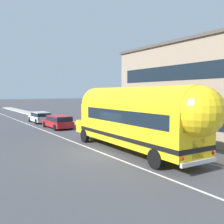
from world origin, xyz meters
TOP-DOWN VIEW (x-y plane):
  - ground_plane at (0.00, 0.00)m, footprint 300.00×300.00m
  - lane_markings at (1.64, 12.00)m, footprint 3.68×80.00m
  - sidewalk_slab at (4.52, 10.00)m, footprint 1.92×90.00m
  - roadside_building at (11.12, -0.69)m, footprint 8.68×17.64m
  - painted_bus at (1.76, -1.15)m, footprint 2.79×12.62m
  - car_lead at (1.76, 12.19)m, footprint 2.02×4.60m
  - car_second at (1.74, 18.38)m, footprint 1.95×4.52m

SIDE VIEW (x-z plane):
  - ground_plane at x=0.00m, z-range 0.00..0.00m
  - lane_markings at x=1.64m, z-range 0.00..0.01m
  - sidewalk_slab at x=4.52m, z-range 0.00..0.15m
  - car_second at x=1.74m, z-range 0.10..1.47m
  - car_lead at x=1.76m, z-range 0.10..1.47m
  - painted_bus at x=1.76m, z-range 0.24..4.36m
  - roadside_building at x=11.12m, z-range 0.01..7.85m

